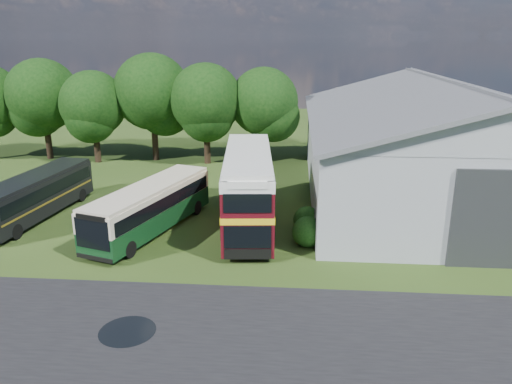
# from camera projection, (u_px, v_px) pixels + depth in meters

# --- Properties ---
(ground) EXTENTS (120.00, 120.00, 0.00)m
(ground) POSITION_uv_depth(u_px,v_px,m) (183.00, 295.00, 22.02)
(ground) COLOR #233912
(ground) RESTS_ON ground
(asphalt_road) EXTENTS (60.00, 8.00, 0.02)m
(asphalt_road) POSITION_uv_depth(u_px,v_px,m) (243.00, 337.00, 18.94)
(asphalt_road) COLOR black
(asphalt_road) RESTS_ON ground
(puddle) EXTENTS (2.20, 2.20, 0.01)m
(puddle) POSITION_uv_depth(u_px,v_px,m) (127.00, 332.00, 19.28)
(puddle) COLOR black
(puddle) RESTS_ON ground
(storage_shed) EXTENTS (18.80, 24.80, 8.15)m
(storage_shed) POSITION_uv_depth(u_px,v_px,m) (441.00, 137.00, 34.85)
(storage_shed) COLOR gray
(storage_shed) RESTS_ON ground
(tree_left_a) EXTENTS (6.46, 6.46, 9.12)m
(tree_left_a) POSITION_uv_depth(u_px,v_px,m) (43.00, 95.00, 44.93)
(tree_left_a) COLOR black
(tree_left_a) RESTS_ON ground
(tree_left_b) EXTENTS (5.78, 5.78, 8.16)m
(tree_left_b) POSITION_uv_depth(u_px,v_px,m) (93.00, 104.00, 43.79)
(tree_left_b) COLOR black
(tree_left_b) RESTS_ON ground
(tree_mid) EXTENTS (6.80, 6.80, 9.60)m
(tree_mid) POSITION_uv_depth(u_px,v_px,m) (152.00, 92.00, 44.37)
(tree_mid) COLOR black
(tree_mid) RESTS_ON ground
(tree_right_a) EXTENTS (6.26, 6.26, 8.83)m
(tree_right_a) POSITION_uv_depth(u_px,v_px,m) (206.00, 100.00, 43.19)
(tree_right_a) COLOR black
(tree_right_a) RESTS_ON ground
(tree_right_b) EXTENTS (5.98, 5.98, 8.45)m
(tree_right_b) POSITION_uv_depth(u_px,v_px,m) (264.00, 102.00, 43.65)
(tree_right_b) COLOR black
(tree_right_b) RESTS_ON ground
(shrub_front) EXTENTS (1.70, 1.70, 1.70)m
(shrub_front) POSITION_uv_depth(u_px,v_px,m) (307.00, 245.00, 27.30)
(shrub_front) COLOR #194714
(shrub_front) RESTS_ON ground
(shrub_mid) EXTENTS (1.60, 1.60, 1.60)m
(shrub_mid) POSITION_uv_depth(u_px,v_px,m) (307.00, 231.00, 29.21)
(shrub_mid) COLOR #194714
(shrub_mid) RESTS_ON ground
(bus_green_single) EXTENTS (5.30, 10.30, 2.78)m
(bus_green_single) POSITION_uv_depth(u_px,v_px,m) (150.00, 207.00, 28.81)
(bus_green_single) COLOR black
(bus_green_single) RESTS_ON ground
(bus_maroon_double) EXTENTS (3.66, 10.91, 4.60)m
(bus_maroon_double) POSITION_uv_depth(u_px,v_px,m) (248.00, 190.00, 29.33)
(bus_maroon_double) COLOR black
(bus_maroon_double) RESTS_ON ground
(bus_dark_single) EXTENTS (3.48, 10.04, 2.71)m
(bus_dark_single) POSITION_uv_depth(u_px,v_px,m) (36.00, 195.00, 31.09)
(bus_dark_single) COLOR black
(bus_dark_single) RESTS_ON ground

